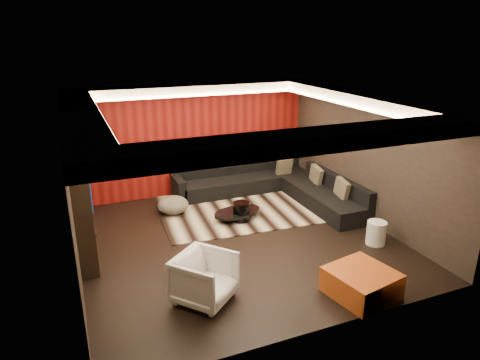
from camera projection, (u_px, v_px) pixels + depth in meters
name	position (u px, v px, depth m)	size (l,w,h in m)	color
floor	(238.00, 240.00, 8.65)	(6.00, 6.00, 0.02)	black
ceiling	(237.00, 100.00, 7.72)	(6.00, 6.00, 0.02)	silver
wall_back	(193.00, 140.00, 10.81)	(6.00, 0.02, 2.80)	black
wall_left	(70.00, 196.00, 7.10)	(0.02, 6.00, 2.80)	black
wall_right	(366.00, 158.00, 9.27)	(0.02, 6.00, 2.80)	black
red_feature_wall	(193.00, 140.00, 10.78)	(5.98, 0.05, 2.78)	#6B0C0A
soffit_back	(195.00, 89.00, 10.12)	(6.00, 0.60, 0.22)	silver
soffit_front	(317.00, 140.00, 5.40)	(6.00, 0.60, 0.22)	silver
soffit_left	(80.00, 118.00, 6.79)	(0.60, 4.80, 0.22)	silver
soffit_right	(360.00, 99.00, 8.73)	(0.60, 4.80, 0.22)	silver
cove_back	(199.00, 95.00, 9.85)	(4.80, 0.08, 0.04)	#FFD899
cove_front	(303.00, 141.00, 5.73)	(4.80, 0.08, 0.04)	#FFD899
cove_left	(103.00, 122.00, 6.94)	(0.08, 4.80, 0.04)	#FFD899
cove_right	(345.00, 104.00, 8.64)	(0.08, 4.80, 0.04)	#FFD899
tv_surround	(80.00, 199.00, 7.78)	(0.30, 2.00, 2.20)	black
tv_screen	(87.00, 180.00, 7.72)	(0.04, 1.30, 0.80)	black
tv_shelf	(92.00, 218.00, 7.97)	(0.04, 1.60, 0.04)	black
rug	(243.00, 205.00, 10.32)	(4.00, 3.00, 0.02)	#C6B691
coffee_table	(237.00, 215.00, 9.54)	(1.12, 1.12, 0.19)	black
drum_stool	(241.00, 212.00, 9.41)	(0.36, 0.36, 0.43)	black
striped_pouf	(173.00, 205.00, 9.82)	(0.71, 0.71, 0.39)	#B6AA8D
white_side_table	(376.00, 233.00, 8.41)	(0.38, 0.38, 0.47)	white
orange_ottoman	(361.00, 283.00, 6.79)	(0.94, 0.94, 0.42)	#A33915
armchair	(205.00, 278.00, 6.59)	(0.82, 0.85, 0.77)	silver
sectional_sofa	(273.00, 187.00, 10.81)	(3.65, 3.50, 0.75)	black
throw_pillows	(313.00, 176.00, 10.53)	(0.69, 2.34, 0.50)	#BAAE88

